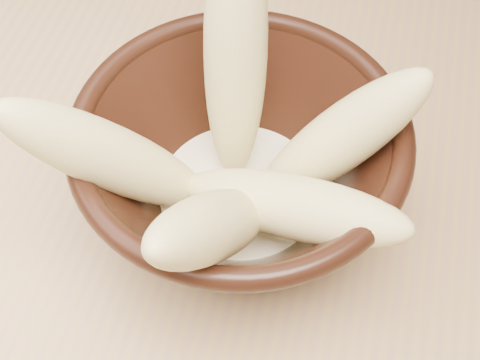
# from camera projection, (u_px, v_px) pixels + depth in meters

# --- Properties ---
(table) EXTENTS (1.20, 0.80, 0.75)m
(table) POSITION_uv_depth(u_px,v_px,m) (171.00, 322.00, 0.55)
(table) COLOR tan
(table) RESTS_ON ground
(bowl) EXTENTS (0.22, 0.22, 0.12)m
(bowl) POSITION_uv_depth(u_px,v_px,m) (240.00, 171.00, 0.45)
(bowl) COLOR black
(bowl) RESTS_ON table
(milk_puddle) EXTENTS (0.12, 0.12, 0.02)m
(milk_puddle) POSITION_uv_depth(u_px,v_px,m) (240.00, 195.00, 0.48)
(milk_puddle) COLOR #FBF1CA
(milk_puddle) RESTS_ON bowl
(banana_upright) EXTENTS (0.05, 0.09, 0.20)m
(banana_upright) POSITION_uv_depth(u_px,v_px,m) (235.00, 56.00, 0.42)
(banana_upright) COLOR #F3E58F
(banana_upright) RESTS_ON bowl
(banana_left) EXTENTS (0.14, 0.10, 0.16)m
(banana_left) POSITION_uv_depth(u_px,v_px,m) (113.00, 158.00, 0.41)
(banana_left) COLOR #F3E58F
(banana_left) RESTS_ON bowl
(banana_right) EXTENTS (0.13, 0.07, 0.14)m
(banana_right) POSITION_uv_depth(u_px,v_px,m) (338.00, 140.00, 0.42)
(banana_right) COLOR #F3E58F
(banana_right) RESTS_ON bowl
(banana_across) EXTENTS (0.17, 0.08, 0.09)m
(banana_across) POSITION_uv_depth(u_px,v_px,m) (289.00, 206.00, 0.41)
(banana_across) COLOR #F3E58F
(banana_across) RESTS_ON bowl
(banana_front) EXTENTS (0.07, 0.15, 0.16)m
(banana_front) POSITION_uv_depth(u_px,v_px,m) (215.00, 226.00, 0.38)
(banana_front) COLOR #F3E58F
(banana_front) RESTS_ON bowl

